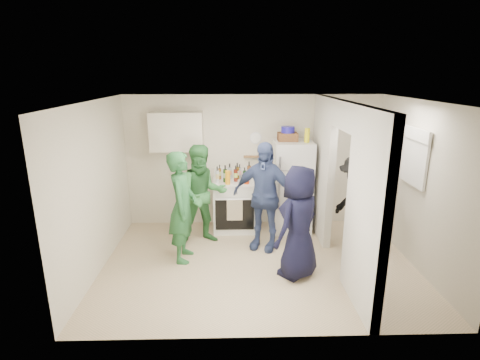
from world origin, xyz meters
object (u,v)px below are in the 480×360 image
person_denim (264,196)px  blue_bowl (288,130)px  person_green_center (203,195)px  person_navy (299,223)px  person_nook (356,207)px  fridge (292,186)px  stove (234,205)px  person_green_left (182,207)px  wicker_basket (288,137)px  yellow_cup_stack_top (307,135)px

person_denim → blue_bowl: bearing=82.9°
person_green_center → person_navy: size_ratio=1.05×
person_nook → fridge: bearing=-152.8°
stove → person_nook: bearing=-29.9°
fridge → person_navy: size_ratio=1.02×
person_navy → person_green_center: bearing=-83.6°
person_denim → person_navy: person_denim is taller
fridge → person_green_left: bearing=-149.0°
fridge → person_green_left: size_ratio=0.96×
wicker_basket → person_nook: wicker_basket is taller
fridge → person_denim: bearing=-127.5°
person_green_center → person_nook: 2.52m
fridge → blue_bowl: blue_bowl is taller
person_navy → person_denim: bearing=-110.2°
fridge → person_nook: 1.37m
fridge → wicker_basket: 0.93m
wicker_basket → yellow_cup_stack_top: yellow_cup_stack_top is taller
person_green_left → wicker_basket: bearing=-52.7°
fridge → person_green_center: person_green_center is taller
person_green_center → person_nook: person_green_center is taller
person_navy → person_nook: bearing=166.5°
wicker_basket → person_nook: (0.95, -1.12, -0.94)m
person_denim → yellow_cup_stack_top: bearing=63.3°
stove → yellow_cup_stack_top: yellow_cup_stack_top is taller
person_navy → fridge: bearing=-140.5°
stove → person_navy: bearing=-62.5°
person_navy → blue_bowl: bearing=-137.0°
yellow_cup_stack_top → person_green_center: size_ratio=0.14×
blue_bowl → person_green_center: (-1.51, -0.58, -1.03)m
wicker_basket → person_nook: bearing=-49.7°
person_nook → wicker_basket: bearing=-150.9°
fridge → wicker_basket: size_ratio=4.84×
person_green_left → person_green_center: person_green_left is taller
blue_bowl → yellow_cup_stack_top: size_ratio=0.96×
stove → fridge: (1.06, -0.03, 0.37)m
wicker_basket → person_navy: (-0.07, -1.74, -0.94)m
yellow_cup_stack_top → person_green_left: size_ratio=0.14×
person_green_center → person_denim: person_denim is taller
fridge → person_nook: size_ratio=1.02×
fridge → blue_bowl: (-0.10, 0.05, 1.05)m
wicker_basket → person_green_center: 1.85m
stove → person_nook: size_ratio=0.58×
wicker_basket → person_green_center: size_ratio=0.20×
wicker_basket → person_navy: bearing=-92.3°
blue_bowl → person_green_center: blue_bowl is taller
yellow_cup_stack_top → person_green_center: 2.11m
person_nook → person_green_center: bearing=-113.7°
yellow_cup_stack_top → person_navy: bearing=-103.8°
person_denim → stove: bearing=144.6°
fridge → person_green_center: 1.69m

